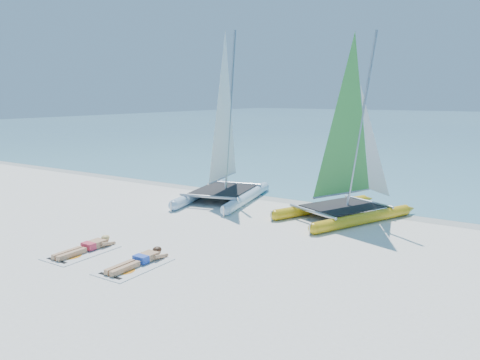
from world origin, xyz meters
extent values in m
plane|color=white|center=(0.00, 0.00, 0.00)|extent=(140.00, 140.00, 0.00)
cube|color=#7DCCD1|center=(0.00, 63.00, 0.01)|extent=(140.00, 115.00, 0.01)
cube|color=beige|center=(0.00, 5.50, 0.00)|extent=(140.00, 1.40, 0.01)
cylinder|color=#ACC5E2|center=(-3.81, 3.76, 0.20)|extent=(1.37, 4.46, 0.40)
cone|color=#ACC5E2|center=(-4.35, 6.17, 0.20)|extent=(0.49, 0.64, 0.38)
cylinder|color=#ACC5E2|center=(-1.85, 4.20, 0.20)|extent=(1.37, 4.46, 0.40)
cone|color=#ACC5E2|center=(-2.39, 6.61, 0.20)|extent=(0.49, 0.64, 0.38)
cube|color=black|center=(-2.83, 3.98, 0.43)|extent=(2.42, 2.83, 0.03)
cylinder|color=#B1B3B8|center=(-3.01, 4.76, 3.51)|extent=(0.35, 1.17, 6.17)
cylinder|color=yellow|center=(1.21, 4.30, 0.19)|extent=(2.05, 3.97, 0.37)
cone|color=yellow|center=(2.15, 6.41, 0.19)|extent=(0.54, 0.63, 0.35)
cylinder|color=yellow|center=(2.91, 3.54, 0.19)|extent=(2.05, 3.97, 0.37)
cone|color=yellow|center=(3.86, 5.64, 0.19)|extent=(0.54, 0.63, 0.35)
cube|color=black|center=(2.06, 3.92, 0.40)|extent=(2.59, 2.84, 0.03)
cylinder|color=#B1B3B8|center=(2.37, 4.60, 3.28)|extent=(0.53, 1.04, 5.77)
cube|color=white|center=(-2.38, -3.17, 0.01)|extent=(1.00, 1.85, 0.02)
cube|color=tan|center=(-2.38, -2.74, 0.12)|extent=(0.36, 0.55, 0.17)
cube|color=#DC334D|center=(-2.38, -2.94, 0.12)|extent=(0.37, 0.22, 0.17)
cube|color=tan|center=(-2.38, -3.54, 0.09)|extent=(0.31, 0.85, 0.13)
sphere|color=tan|center=(-2.38, -2.37, 0.16)|extent=(0.21, 0.21, 0.21)
ellipsoid|color=#EAC36E|center=(-2.38, -2.36, 0.20)|extent=(0.22, 0.24, 0.15)
cube|color=white|center=(-0.49, -3.14, 0.01)|extent=(1.00, 1.85, 0.02)
cube|color=tan|center=(-0.49, -2.71, 0.12)|extent=(0.36, 0.55, 0.17)
cube|color=blue|center=(-0.49, -2.91, 0.12)|extent=(0.37, 0.22, 0.17)
cube|color=tan|center=(-0.49, -3.51, 0.09)|extent=(0.31, 0.85, 0.13)
sphere|color=tan|center=(-0.49, -2.34, 0.16)|extent=(0.21, 0.21, 0.21)
ellipsoid|color=#3B2315|center=(-0.49, -2.33, 0.20)|extent=(0.22, 0.24, 0.15)
camera|label=1|loc=(7.42, -10.74, 4.06)|focal=35.00mm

